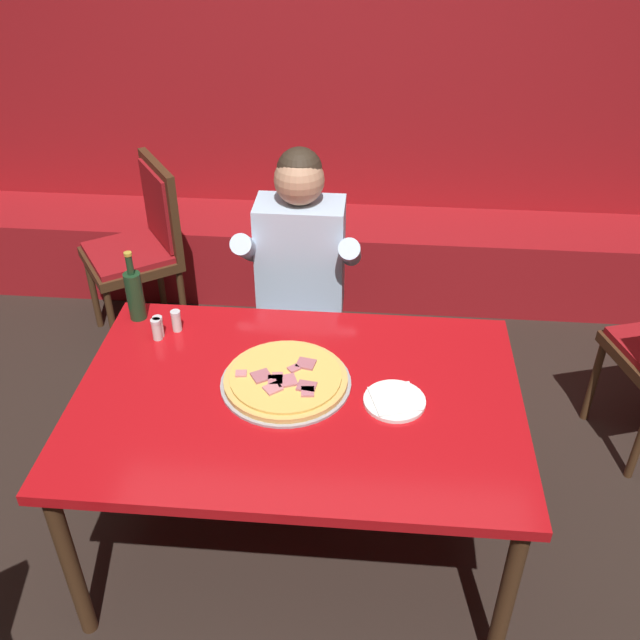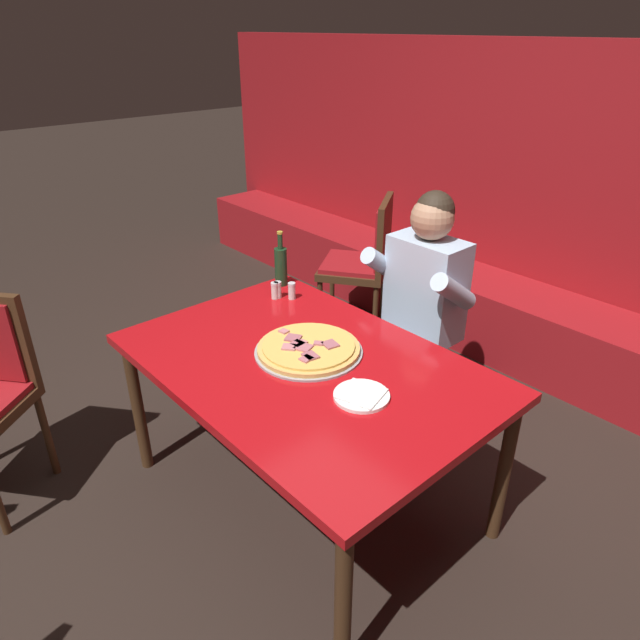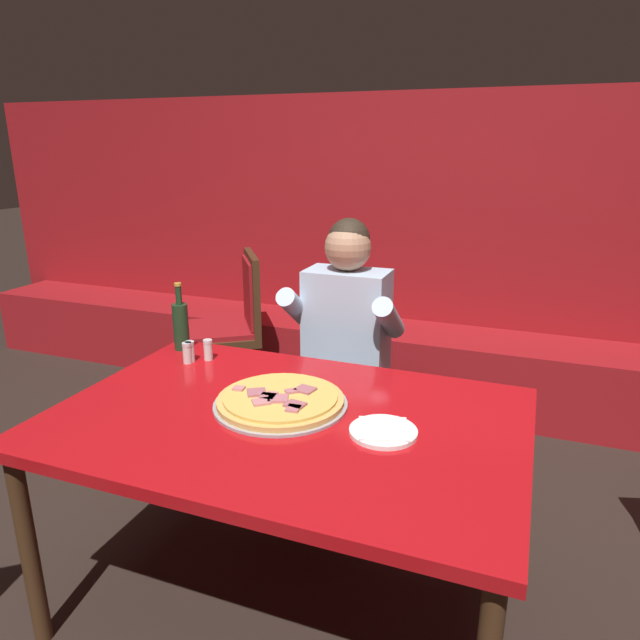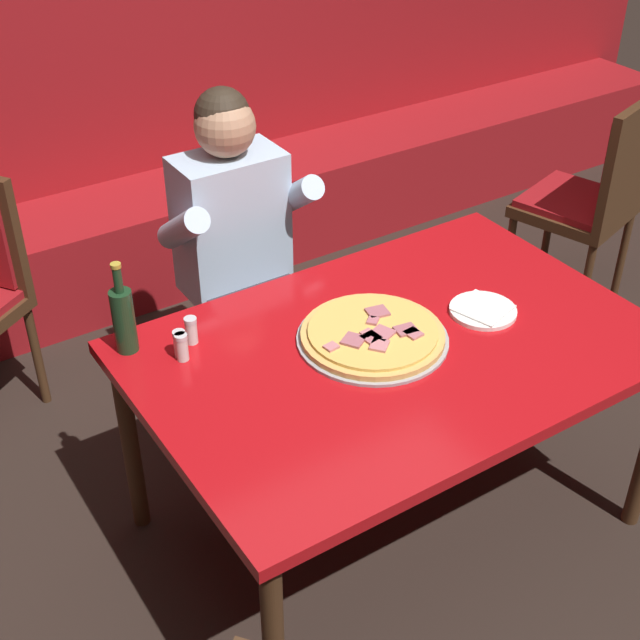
# 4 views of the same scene
# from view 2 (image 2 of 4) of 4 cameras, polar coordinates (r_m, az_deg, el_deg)

# --- Properties ---
(ground_plane) EXTENTS (24.00, 24.00, 0.00)m
(ground_plane) POSITION_cam_2_polar(r_m,az_deg,el_deg) (2.79, -1.28, -17.24)
(ground_plane) COLOR black
(booth_wall_panel) EXTENTS (6.80, 0.16, 1.90)m
(booth_wall_panel) POSITION_cam_2_polar(r_m,az_deg,el_deg) (3.91, 23.95, 10.10)
(booth_wall_panel) COLOR maroon
(booth_wall_panel) RESTS_ON ground_plane
(booth_bench) EXTENTS (6.46, 0.48, 0.46)m
(booth_bench) POSITION_cam_2_polar(r_m,az_deg,el_deg) (3.90, 19.89, -0.75)
(booth_bench) COLOR maroon
(booth_bench) RESTS_ON ground_plane
(main_dining_table) EXTENTS (1.52, 1.03, 0.74)m
(main_dining_table) POSITION_cam_2_polar(r_m,az_deg,el_deg) (2.37, -1.45, -5.54)
(main_dining_table) COLOR #422816
(main_dining_table) RESTS_ON ground_plane
(pizza) EXTENTS (0.45, 0.45, 0.05)m
(pizza) POSITION_cam_2_polar(r_m,az_deg,el_deg) (2.38, -1.16, -2.89)
(pizza) COLOR #9E9EA3
(pizza) RESTS_ON main_dining_table
(plate_white_paper) EXTENTS (0.21, 0.21, 0.02)m
(plate_white_paper) POSITION_cam_2_polar(r_m,az_deg,el_deg) (2.12, 4.17, -7.53)
(plate_white_paper) COLOR white
(plate_white_paper) RESTS_ON main_dining_table
(beer_bottle) EXTENTS (0.07, 0.07, 0.29)m
(beer_bottle) POSITION_cam_2_polar(r_m,az_deg,el_deg) (2.99, -3.93, 5.51)
(beer_bottle) COLOR #19381E
(beer_bottle) RESTS_ON main_dining_table
(shaker_red_pepper_flakes) EXTENTS (0.04, 0.04, 0.09)m
(shaker_red_pepper_flakes) POSITION_cam_2_polar(r_m,az_deg,el_deg) (2.86, -4.25, 2.97)
(shaker_red_pepper_flakes) COLOR silver
(shaker_red_pepper_flakes) RESTS_ON main_dining_table
(shaker_oregano) EXTENTS (0.04, 0.04, 0.09)m
(shaker_oregano) POSITION_cam_2_polar(r_m,az_deg,el_deg) (2.85, -2.84, 2.86)
(shaker_oregano) COLOR silver
(shaker_oregano) RESTS_ON main_dining_table
(shaker_black_pepper) EXTENTS (0.04, 0.04, 0.09)m
(shaker_black_pepper) POSITION_cam_2_polar(r_m,az_deg,el_deg) (2.86, -4.54, 2.88)
(shaker_black_pepper) COLOR silver
(shaker_black_pepper) RESTS_ON main_dining_table
(diner_seated_blue_shirt) EXTENTS (0.53, 0.53, 1.27)m
(diner_seated_blue_shirt) POSITION_cam_2_polar(r_m,az_deg,el_deg) (2.90, 9.37, 1.37)
(diner_seated_blue_shirt) COLOR black
(diner_seated_blue_shirt) RESTS_ON ground_plane
(dining_chair_by_booth) EXTENTS (0.61, 0.61, 0.97)m
(dining_chair_by_booth) POSITION_cam_2_polar(r_m,az_deg,el_deg) (3.88, 4.55, 6.27)
(dining_chair_by_booth) COLOR #422816
(dining_chair_by_booth) RESTS_ON ground_plane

